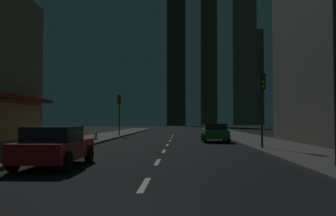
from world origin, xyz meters
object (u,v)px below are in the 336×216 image
object	(u,v)px
car_parked_far	(215,132)
traffic_light_near_right	(262,93)
fire_hydrant_far_left	(96,136)
car_parked_near	(55,146)
traffic_light_far_left	(119,106)
street_lamp_right	(311,21)

from	to	relation	value
car_parked_far	traffic_light_near_right	distance (m)	8.76
car_parked_far	traffic_light_near_right	bearing A→B (deg)	-76.95
fire_hydrant_far_left	car_parked_near	bearing A→B (deg)	-81.84
car_parked_far	traffic_light_near_right	size ratio (longest dim) A/B	1.01
car_parked_far	traffic_light_far_left	bearing A→B (deg)	136.07
car_parked_far	fire_hydrant_far_left	world-z (taller)	car_parked_far
car_parked_far	fire_hydrant_far_left	bearing A→B (deg)	178.80
street_lamp_right	fire_hydrant_far_left	bearing A→B (deg)	124.34
car_parked_near	traffic_light_near_right	xyz separation A→B (m)	(9.10, 7.64, 2.45)
street_lamp_right	car_parked_far	bearing A→B (deg)	96.23
car_parked_far	traffic_light_near_right	world-z (taller)	traffic_light_near_right
car_parked_near	traffic_light_far_left	xyz separation A→B (m)	(-1.90, 24.60, 2.45)
car_parked_near	car_parked_far	world-z (taller)	same
car_parked_near	street_lamp_right	world-z (taller)	street_lamp_right
car_parked_near	fire_hydrant_far_left	bearing A→B (deg)	98.16
traffic_light_far_left	street_lamp_right	distance (m)	27.40
street_lamp_right	traffic_light_far_left	bearing A→B (deg)	113.45
car_parked_near	car_parked_far	bearing A→B (deg)	65.54
fire_hydrant_far_left	traffic_light_near_right	xyz separation A→B (m)	(11.40, -8.39, 2.74)
car_parked_far	traffic_light_far_left	world-z (taller)	traffic_light_far_left
traffic_light_far_left	traffic_light_near_right	bearing A→B (deg)	-57.03
fire_hydrant_far_left	traffic_light_far_left	xyz separation A→B (m)	(0.40, 8.57, 2.74)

